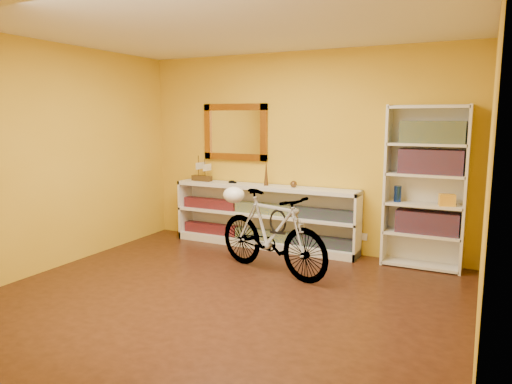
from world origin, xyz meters
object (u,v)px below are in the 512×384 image
at_px(bicycle, 271,233).
at_px(console_unit, 264,216).
at_px(helmet, 234,195).
at_px(bookcase, 425,188).

bearing_deg(bicycle, console_unit, 47.14).
bearing_deg(helmet, console_unit, 86.65).
height_order(console_unit, helmet, helmet).
relative_size(bicycle, helmet, 6.07).
xyz_separation_m(bookcase, bicycle, (-1.50, -0.98, -0.48)).
xyz_separation_m(bookcase, helmet, (-2.09, -0.79, -0.12)).
xyz_separation_m(console_unit, bookcase, (2.04, 0.03, 0.52)).
height_order(bicycle, helmet, bicycle).
xyz_separation_m(bicycle, helmet, (-0.59, 0.19, 0.36)).
relative_size(console_unit, bookcase, 1.37).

